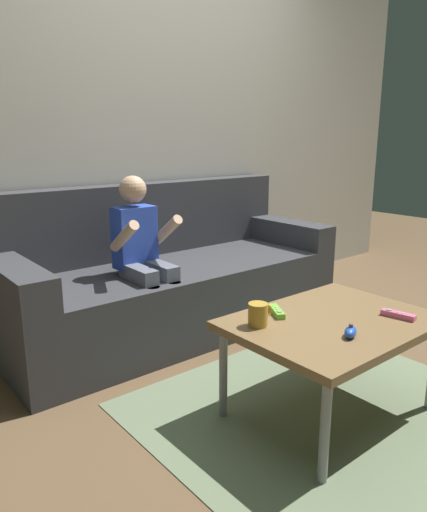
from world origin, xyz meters
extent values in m
plane|color=brown|center=(0.00, 0.00, 0.00)|extent=(10.04, 10.04, 0.00)
cube|color=beige|center=(0.00, 1.46, 1.25)|extent=(5.02, 0.05, 2.50)
cube|color=#38383D|center=(-0.23, 1.01, 0.21)|extent=(2.09, 0.80, 0.43)
cube|color=#38383D|center=(-0.23, 1.33, 0.66)|extent=(2.09, 0.16, 0.46)
cube|color=#38383D|center=(-1.18, 1.01, 0.51)|extent=(0.18, 0.80, 0.16)
cube|color=#38383D|center=(0.72, 1.01, 0.51)|extent=(0.18, 0.80, 0.16)
cylinder|color=slate|center=(-0.59, 0.69, 0.21)|extent=(0.07, 0.07, 0.43)
cylinder|color=slate|center=(-0.46, 0.69, 0.21)|extent=(0.07, 0.07, 0.43)
cube|color=slate|center=(-0.59, 0.83, 0.46)|extent=(0.09, 0.28, 0.09)
cube|color=slate|center=(-0.46, 0.83, 0.46)|extent=(0.09, 0.28, 0.09)
cube|color=blue|center=(-0.52, 0.97, 0.63)|extent=(0.23, 0.13, 0.34)
cylinder|color=#DBAA87|center=(-0.66, 0.85, 0.68)|extent=(0.05, 0.25, 0.20)
cylinder|color=#DBAA87|center=(-0.39, 0.85, 0.68)|extent=(0.05, 0.25, 0.20)
sphere|color=#DBAA87|center=(-0.52, 0.97, 0.90)|extent=(0.15, 0.15, 0.15)
cube|color=brown|center=(-0.25, -0.18, 0.42)|extent=(0.85, 0.64, 0.04)
cylinder|color=gray|center=(-0.63, -0.45, 0.20)|extent=(0.04, 0.04, 0.40)
cylinder|color=gray|center=(-0.63, 0.09, 0.20)|extent=(0.04, 0.04, 0.40)
cylinder|color=gray|center=(0.12, 0.09, 0.20)|extent=(0.04, 0.04, 0.40)
cube|color=#6B7A5B|center=(-0.25, -0.18, 0.00)|extent=(1.52, 1.37, 0.01)
cube|color=pink|center=(-0.02, -0.34, 0.45)|extent=(0.06, 0.14, 0.02)
cylinder|color=#99999E|center=(-0.03, -0.31, 0.46)|extent=(0.02, 0.02, 0.00)
cylinder|color=silver|center=(-0.03, -0.34, 0.46)|extent=(0.01, 0.01, 0.00)
cylinder|color=silver|center=(-0.02, -0.36, 0.46)|extent=(0.01, 0.01, 0.00)
ellipsoid|color=blue|center=(-0.35, -0.34, 0.45)|extent=(0.10, 0.08, 0.04)
cylinder|color=#4C4C51|center=(-0.35, -0.34, 0.48)|extent=(0.02, 0.02, 0.01)
cube|color=#72C638|center=(-0.39, 0.01, 0.45)|extent=(0.10, 0.14, 0.02)
cylinder|color=#99999E|center=(-0.41, -0.02, 0.46)|extent=(0.02, 0.02, 0.00)
cylinder|color=silver|center=(-0.39, 0.01, 0.46)|extent=(0.01, 0.01, 0.00)
cylinder|color=silver|center=(-0.38, 0.03, 0.46)|extent=(0.01, 0.01, 0.00)
cylinder|color=#B78C2D|center=(-0.55, -0.03, 0.48)|extent=(0.08, 0.08, 0.09)
torus|color=#B78C2D|center=(-0.50, -0.03, 0.49)|extent=(0.06, 0.01, 0.06)
camera|label=1|loc=(-1.84, -1.33, 1.18)|focal=33.83mm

